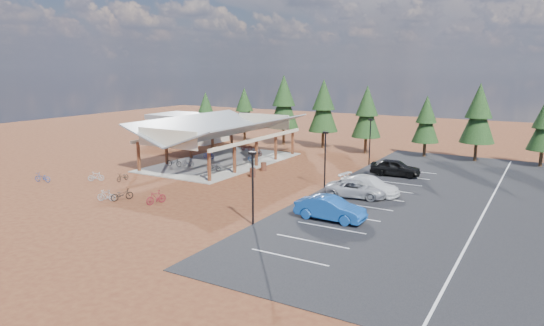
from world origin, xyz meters
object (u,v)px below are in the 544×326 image
Objects in this scene: bike_2 at (209,155)px; bike_7 at (258,152)px; trash_bin_1 at (264,167)px; bike_6 at (254,158)px; lamp_post_0 at (253,183)px; lamp_post_1 at (325,156)px; lamp_post_2 at (370,139)px; bike_4 at (214,167)px; bike_0 at (174,162)px; bike_3 at (247,147)px; bike_10 at (42,177)px; car_3 at (370,185)px; bike_5 at (217,166)px; bike_12 at (122,194)px; bike_13 at (106,196)px; bike_8 at (123,177)px; bike_9 at (96,176)px; outbuilding at (189,127)px; car_1 at (330,208)px; trash_bin_0 at (253,172)px; bike_pavilion at (222,129)px; bike_11 at (156,197)px; car_4 at (395,168)px; car_2 at (356,189)px; bike_1 at (188,162)px.

bike_7 is (3.96, 4.62, 0.03)m from bike_2.
bike_6 reaches higher than trash_bin_1.
lamp_post_1 is (0.00, 12.00, 0.00)m from lamp_post_0.
lamp_post_2 is 17.45m from bike_4.
bike_3 is (1.02, 12.76, -0.04)m from bike_0.
bike_3 is at bearing 44.58° from bike_6.
bike_10 is 30.48m from car_3.
bike_2 is 1.10× the size of bike_5.
trash_bin_1 is 21.51m from bike_10.
bike_7 reaches higher than bike_12.
trash_bin_1 is at bearing -135.04° from lamp_post_2.
bike_13 is at bearing -136.13° from lamp_post_1.
bike_3 is 0.98× the size of bike_8.
bike_13 reaches higher than bike_9.
bike_0 is (11.15, -15.96, -1.43)m from outbuilding.
car_1 is (4.23, 3.59, -2.10)m from lamp_post_0.
trash_bin_1 is at bearing -72.21° from bike_4.
trash_bin_0 is 9.83m from bike_0.
bike_pavilion reaches higher than trash_bin_1.
bike_7 is at bearing 74.86° from bike_pavilion.
outbuilding is at bearing 141.84° from bike_pavilion.
bike_5 is (2.13, -3.93, -3.28)m from bike_pavilion.
bike_11 is (8.40, -4.29, 0.14)m from bike_8.
bike_6 is at bearing 29.43° from bike_pavilion.
bike_0 is 1.28× the size of bike_5.
bike_9 is at bearing 174.01° from bike_2.
trash_bin_0 is at bearing -102.44° from bike_5.
trash_bin_1 is (-0.51, 2.95, 0.00)m from trash_bin_0.
bike_5 is (-4.32, -2.39, 0.10)m from trash_bin_1.
bike_11 is 23.79m from car_4.
car_3 is at bearing -135.89° from bike_3.
bike_3 reaches higher than bike_9.
bike_12 is (5.22, -12.22, -0.12)m from bike_0.
car_3 is (0.65, 1.58, 0.07)m from car_2.
bike_13 reaches higher than bike_8.
bike_pavilion reaches higher than bike_4.
car_1 is 1.01× the size of car_2.
bike_1 is at bearing 135.41° from bike_10.
bike_pavilion is 20.01m from car_2.
bike_5 is at bearing -42.78° from outbuilding.
bike_7 is 20.64m from car_3.
outbuilding is 36.97m from car_3.
car_1 is (28.25, 3.08, 0.42)m from bike_10.
lamp_post_0 is (29.00, -28.00, 0.95)m from outbuilding.
bike_7 is (3.27, -2.49, -0.00)m from bike_3.
car_2 is 9.67m from car_4.
bike_1 is 3.91m from bike_4.
bike_1 reaches higher than bike_8.
car_1 is at bearing -115.54° from bike_0.
bike_5 reaches higher than bike_2.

